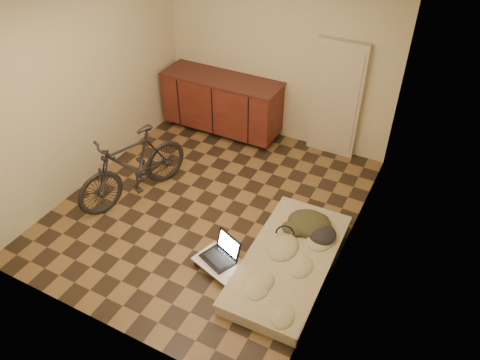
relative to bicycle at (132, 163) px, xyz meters
The scene contains 10 objects.
room_shell 1.25m from the bicycle, 14.54° to the left, with size 3.50×4.00×2.60m.
cabinets 1.96m from the bicycle, 84.05° to the left, with size 1.84×0.62×0.91m.
appliance_panel 2.92m from the bicycle, 48.97° to the left, with size 0.70×0.10×1.70m, color beige.
bicycle is the anchor object (origin of this frame).
futon 2.31m from the bicycle, ahead, with size 0.94×1.89×0.16m.
clothing_pile 2.36m from the bicycle, ahead, with size 0.56×0.46×0.22m, color #34361F, non-canonical shape.
headphones 2.11m from the bicycle, ahead, with size 0.23×0.21×0.15m, color black, non-canonical shape.
lap_desk 1.77m from the bicycle, 20.49° to the right, with size 0.68×0.54×0.10m.
laptop 1.70m from the bicycle, 18.54° to the right, with size 0.46×0.44×0.25m.
mouse 1.99m from the bicycle, 22.11° to the right, with size 0.05×0.09×0.03m, color white.
Camera 1 is at (2.45, -3.85, 3.96)m, focal length 35.00 mm.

